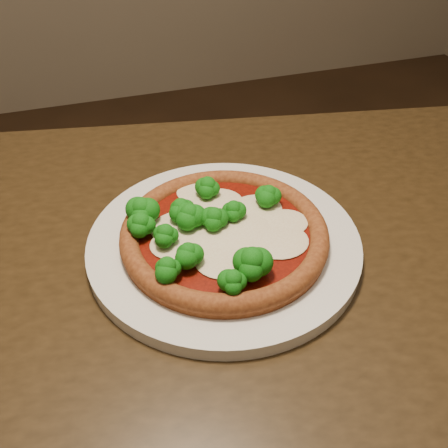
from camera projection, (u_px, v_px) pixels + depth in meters
name	position (u px, v px, depth m)	size (l,w,h in m)	color
floor	(261.00, 443.00, 1.21)	(4.00, 4.00, 0.00)	black
dining_table	(172.00, 319.00, 0.68)	(1.41, 0.97, 0.75)	black
plate	(224.00, 243.00, 0.64)	(0.35, 0.35, 0.02)	silver
pizza	(220.00, 232.00, 0.62)	(0.26, 0.26, 0.06)	brown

